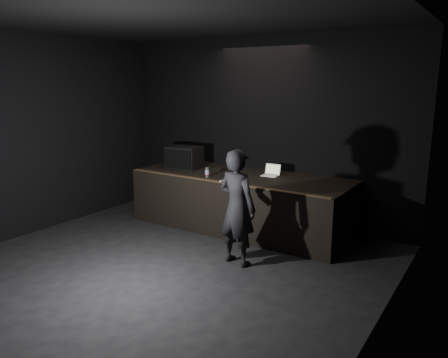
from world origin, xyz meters
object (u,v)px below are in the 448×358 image
stage_riser (241,201)px  person (237,207)px  beer_can (207,172)px  laptop (271,173)px  stage_monitor (184,157)px

stage_riser → person: size_ratio=2.31×
stage_riser → beer_can: 0.88m
laptop → person: bearing=-83.1°
stage_riser → person: 1.71m
laptop → person: 1.74m
laptop → person: (0.32, -1.70, -0.18)m
person → beer_can: bearing=-29.6°
laptop → person: size_ratio=0.18×
stage_riser → laptop: size_ratio=13.04×
laptop → beer_can: (-0.89, -0.76, 0.04)m
laptop → beer_can: laptop is taller
laptop → beer_can: size_ratio=1.68×
stage_monitor → laptop: stage_monitor is taller
person → stage_riser: bearing=-52.7°
stage_riser → stage_monitor: 1.45m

